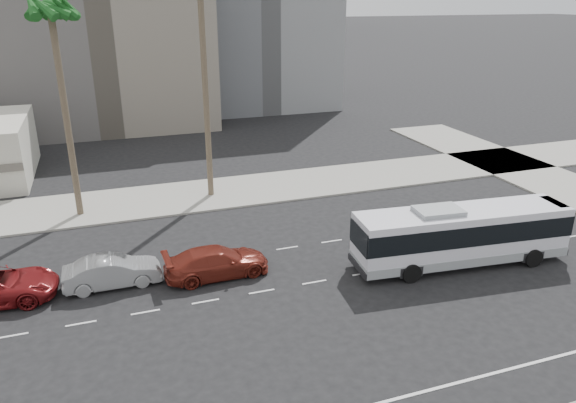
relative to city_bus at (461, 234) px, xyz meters
name	(u,v)px	position (x,y,z in m)	size (l,w,h in m)	color
ground	(364,274)	(-5.76, 0.68, -1.89)	(700.00, 700.00, 0.00)	black
sidewalk_north	(278,186)	(-5.76, 16.18, -1.81)	(120.00, 7.00, 0.15)	gray
midrise_beige_west	(101,47)	(-17.76, 45.68, 7.11)	(24.00, 18.00, 18.00)	#5F5B56
midrise_gray_center	(249,8)	(2.24, 52.68, 11.11)	(20.00, 20.00, 26.00)	slate
city_bus	(461,234)	(0.00, 0.00, 0.00)	(12.71, 3.96, 3.59)	silver
car_a	(217,262)	(-13.59, 3.20, -1.05)	(5.80, 2.36, 1.68)	maroon
car_b	(113,272)	(-19.09, 3.95, -1.05)	(5.06, 1.77, 1.67)	gray
palm_mid	(51,13)	(-20.89, 15.03, 11.75)	(4.91, 4.91, 15.16)	brown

